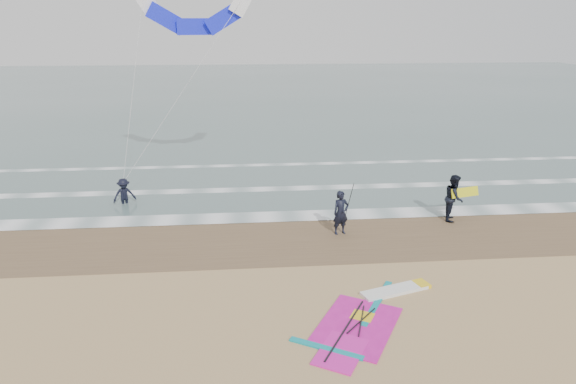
{
  "coord_description": "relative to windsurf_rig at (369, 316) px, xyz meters",
  "views": [
    {
      "loc": [
        -2.9,
        -12.2,
        8.0
      ],
      "look_at": [
        -1.4,
        5.0,
        2.2
      ],
      "focal_mm": 32.0,
      "sensor_mm": 36.0,
      "label": 1
    }
  ],
  "objects": [
    {
      "name": "ground",
      "position": [
        -0.5,
        -0.23,
        -0.03
      ],
      "size": [
        120.0,
        120.0,
        0.0
      ],
      "primitive_type": "plane",
      "color": "tan",
      "rests_on": "ground"
    },
    {
      "name": "sea_water",
      "position": [
        -0.5,
        47.77,
        -0.02
      ],
      "size": [
        120.0,
        80.0,
        0.02
      ],
      "primitive_type": "cube",
      "color": "#47605E",
      "rests_on": "ground"
    },
    {
      "name": "wet_sand_band",
      "position": [
        -0.5,
        5.77,
        -0.03
      ],
      "size": [
        120.0,
        5.0,
        0.01
      ],
      "primitive_type": "cube",
      "color": "brown",
      "rests_on": "ground"
    },
    {
      "name": "foam_waterline",
      "position": [
        -0.5,
        10.21,
        -0.0
      ],
      "size": [
        120.0,
        9.15,
        0.02
      ],
      "color": "white",
      "rests_on": "ground"
    },
    {
      "name": "windsurf_rig",
      "position": [
        0.0,
        0.0,
        0.0
      ],
      "size": [
        4.71,
        4.46,
        0.11
      ],
      "color": "white",
      "rests_on": "ground"
    },
    {
      "name": "person_standing",
      "position": [
        0.27,
        5.98,
        0.85
      ],
      "size": [
        0.73,
        0.57,
        1.76
      ],
      "primitive_type": "imported",
      "rotation": [
        0.0,
        0.0,
        0.26
      ],
      "color": "black",
      "rests_on": "ground"
    },
    {
      "name": "person_walking",
      "position": [
        5.24,
        7.04,
        0.95
      ],
      "size": [
        1.05,
        1.17,
        1.96
      ],
      "primitive_type": "imported",
      "rotation": [
        0.0,
        0.0,
        1.18
      ],
      "color": "black",
      "rests_on": "ground"
    },
    {
      "name": "person_wading",
      "position": [
        -8.91,
        10.2,
        0.76
      ],
      "size": [
        1.16,
        0.93,
        1.57
      ],
      "primitive_type": "imported",
      "rotation": [
        0.0,
        0.0,
        0.4
      ],
      "color": "black",
      "rests_on": "ground"
    },
    {
      "name": "held_pole",
      "position": [
        0.57,
        5.98,
        1.26
      ],
      "size": [
        0.17,
        0.86,
        1.82
      ],
      "color": "black",
      "rests_on": "ground"
    },
    {
      "name": "carried_kiteboard",
      "position": [
        5.64,
        6.94,
        1.21
      ],
      "size": [
        1.3,
        0.51,
        0.39
      ],
      "color": "yellow",
      "rests_on": "ground"
    },
    {
      "name": "surf_kite",
      "position": [
        -5.56,
        13.33,
        8.33
      ],
      "size": [
        6.46,
        3.41,
        8.99
      ],
      "color": "white",
      "rests_on": "ground"
    }
  ]
}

